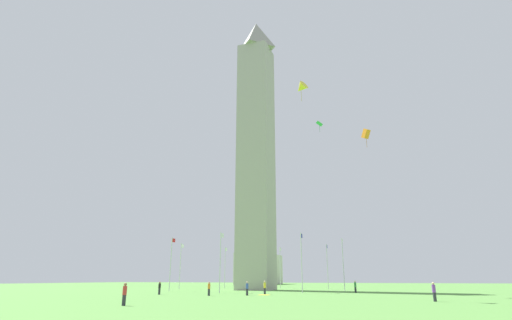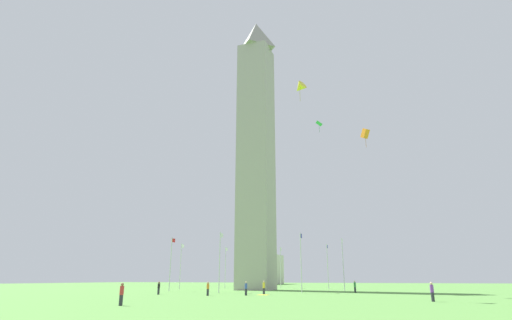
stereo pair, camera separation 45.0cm
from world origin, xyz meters
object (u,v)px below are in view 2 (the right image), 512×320
at_px(flagpole_w, 343,262).
at_px(flagpole_ne, 225,265).
at_px(flagpole_e, 181,264).
at_px(flagpole_sw, 301,259).
at_px(person_orange_shirt, 208,289).
at_px(person_yellow_shirt, 264,287).
at_px(flagpole_nw, 328,264).
at_px(person_black_shirt, 159,288).
at_px(person_green_shirt, 355,287).
at_px(flagpole_s, 220,259).
at_px(distant_building, 261,269).
at_px(kite_yellow_delta, 300,88).
at_px(flagpole_se, 171,261).
at_px(kite_orange_box, 365,134).
at_px(person_red_shirt, 121,294).
at_px(person_blue_shirt, 246,288).
at_px(person_purple_shirt, 432,292).
at_px(picnic_blanket_near_first_person, 263,295).
at_px(obelisk_monument, 256,143).
at_px(kite_green_diamond, 319,124).
at_px(flagpole_n, 281,265).

bearing_deg(flagpole_w, flagpole_ne, 67.50).
distance_m(flagpole_e, flagpole_sw, 29.71).
relative_size(person_orange_shirt, person_yellow_shirt, 0.95).
distance_m(flagpole_w, flagpole_nw, 12.31).
height_order(person_orange_shirt, person_black_shirt, person_orange_shirt).
bearing_deg(person_green_shirt, flagpole_s, 26.64).
bearing_deg(distant_building, kite_yellow_delta, -157.99).
bearing_deg(flagpole_se, kite_orange_box, -98.57).
xyz_separation_m(flagpole_w, person_green_shirt, (-7.79, -2.62, -3.97)).
distance_m(person_orange_shirt, person_black_shirt, 7.86).
xyz_separation_m(flagpole_sw, person_red_shirt, (-33.17, 6.54, -3.97)).
xyz_separation_m(person_blue_shirt, person_purple_shirt, (-6.96, -21.18, 0.02)).
xyz_separation_m(distant_building, picnic_blanket_near_first_person, (-93.62, -33.02, -5.42)).
bearing_deg(flagpole_ne, person_green_shirt, -122.50).
distance_m(flagpole_se, flagpole_w, 29.71).
relative_size(obelisk_monument, picnic_blanket_near_first_person, 31.64).
bearing_deg(flagpole_w, kite_green_diamond, 164.55).
xyz_separation_m(person_blue_shirt, person_yellow_shirt, (4.54, -0.83, 0.03)).
bearing_deg(kite_yellow_delta, flagpole_w, -1.21).
relative_size(kite_yellow_delta, picnic_blanket_near_first_person, 1.55).
bearing_deg(distant_building, flagpole_nw, -149.73).
height_order(obelisk_monument, person_purple_shirt, obelisk_monument).
distance_m(person_purple_shirt, distant_building, 115.90).
bearing_deg(kite_yellow_delta, flagpole_e, 50.28).
bearing_deg(distant_building, person_yellow_shirt, -160.50).
height_order(person_blue_shirt, kite_yellow_delta, kite_yellow_delta).
xyz_separation_m(flagpole_nw, person_orange_shirt, (-36.89, 8.49, -4.00)).
bearing_deg(flagpole_se, person_black_shirt, -153.65).
relative_size(flagpole_e, distant_building, 0.36).
xyz_separation_m(flagpole_e, flagpole_nw, (11.37, -27.45, 0.00)).
bearing_deg(flagpole_se, flagpole_nw, -45.00).
relative_size(flagpole_nw, person_black_shirt, 5.34).
bearing_deg(flagpole_ne, person_yellow_shirt, -147.34).
relative_size(flagpole_e, flagpole_nw, 1.00).
distance_m(person_blue_shirt, distant_building, 101.29).
bearing_deg(kite_green_diamond, person_green_shirt, -105.58).
xyz_separation_m(flagpole_ne, person_yellow_shirt, (-29.99, -19.22, -3.95)).
distance_m(flagpole_sw, person_green_shirt, 9.08).
bearing_deg(flagpole_e, person_yellow_shirt, -127.88).
height_order(person_orange_shirt, kite_orange_box, kite_orange_box).
relative_size(flagpole_ne, flagpole_s, 1.00).
xyz_separation_m(flagpole_ne, flagpole_se, (-22.74, 0.00, 0.00)).
distance_m(flagpole_sw, person_orange_shirt, 16.98).
distance_m(person_yellow_shirt, kite_orange_box, 25.81).
xyz_separation_m(person_black_shirt, person_yellow_shirt, (5.82, -12.75, 0.05)).
height_order(flagpole_n, flagpole_se, same).
bearing_deg(person_yellow_shirt, flagpole_ne, 19.18).
distance_m(flagpole_ne, picnic_blanket_near_first_person, 37.97).
distance_m(flagpole_ne, person_red_shirt, 58.35).
relative_size(obelisk_monument, person_yellow_shirt, 32.52).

